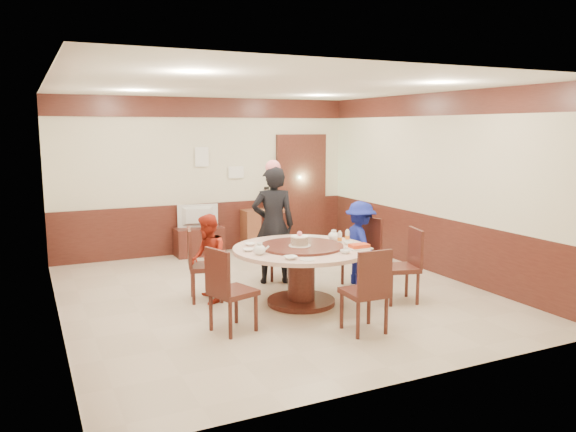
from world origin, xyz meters
name	(u,v)px	position (x,y,z in m)	size (l,w,h in m)	color
room	(274,216)	(0.01, 0.01, 1.08)	(6.00, 6.04, 2.84)	beige
banquet_table	(301,264)	(0.14, -0.56, 0.53)	(1.76, 1.76, 0.78)	#441B15
chair_0	(361,264)	(1.34, -0.11, 0.30)	(0.56, 0.55, 0.97)	#441B15
chair_1	(279,258)	(0.41, 0.75, 0.30)	(0.47, 0.48, 0.97)	#441B15
chair_2	(205,278)	(-0.94, 0.14, 0.30)	(0.54, 0.53, 0.97)	#441B15
chair_3	(232,305)	(-1.02, -1.12, 0.30)	(0.56, 0.55, 0.97)	#441B15
chair_4	(365,306)	(0.32, -1.78, 0.30)	(0.45, 0.46, 0.97)	#441B15
chair_5	(401,279)	(1.37, -1.03, 0.30)	(0.54, 0.54, 0.97)	#441B15
person_standing	(273,225)	(0.22, 0.53, 0.86)	(0.63, 0.41, 1.72)	black
person_red	(208,259)	(-0.93, 0.03, 0.58)	(0.57, 0.44, 1.16)	#A62616
person_blue	(360,243)	(1.31, -0.12, 0.61)	(0.79, 0.46, 1.23)	navy
birthday_cake	(300,241)	(0.09, -0.60, 0.85)	(0.28, 0.28, 0.19)	white
teapot_left	(260,250)	(-0.51, -0.72, 0.81)	(0.17, 0.15, 0.13)	white
teapot_right	(334,236)	(0.73, -0.36, 0.81)	(0.17, 0.15, 0.13)	white
bowl_0	(250,244)	(-0.42, -0.17, 0.77)	(0.13, 0.13, 0.03)	white
bowl_1	(345,252)	(0.47, -1.10, 0.77)	(0.13, 0.13, 0.04)	white
bowl_2	(291,258)	(-0.27, -1.09, 0.77)	(0.16, 0.16, 0.04)	white
bowl_3	(348,243)	(0.77, -0.67, 0.77)	(0.12, 0.12, 0.04)	white
bowl_4	(248,250)	(-0.56, -0.49, 0.77)	(0.13, 0.13, 0.03)	white
saucer_near	(307,259)	(-0.11, -1.21, 0.76)	(0.18, 0.18, 0.01)	white
saucer_far	(314,237)	(0.59, -0.06, 0.76)	(0.18, 0.18, 0.01)	white
shrimp_platter	(359,247)	(0.76, -0.96, 0.78)	(0.30, 0.20, 0.06)	white
bottle_0	(340,238)	(0.68, -0.61, 0.83)	(0.06, 0.06, 0.16)	silver
bottle_1	(347,237)	(0.83, -0.55, 0.83)	(0.06, 0.06, 0.16)	silver
tv_stand	(199,241)	(-0.26, 2.75, 0.25)	(0.85, 0.45, 0.50)	#441B15
television	(198,216)	(-0.26, 2.75, 0.71)	(0.72, 0.09, 0.41)	gray
side_cabinet	(263,229)	(1.01, 2.78, 0.38)	(0.80, 0.40, 0.75)	brown
thermos	(267,199)	(1.09, 2.78, 0.94)	(0.15, 0.15, 0.38)	silver
notice_left	(202,157)	(-0.10, 2.96, 1.75)	(0.25, 0.00, 0.35)	white
notice_right	(236,172)	(0.55, 2.96, 1.45)	(0.30, 0.00, 0.22)	white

